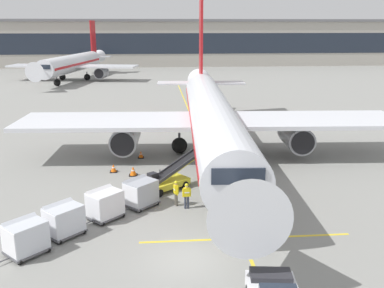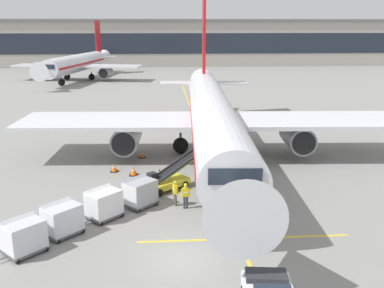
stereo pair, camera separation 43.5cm
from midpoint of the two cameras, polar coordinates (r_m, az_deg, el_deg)
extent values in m
plane|color=gray|center=(22.95, -1.25, -15.01)|extent=(600.00, 600.00, 0.00)
cylinder|color=silver|center=(38.25, 2.27, 3.66)|extent=(5.68, 34.75, 3.81)
cube|color=red|center=(38.25, 2.27, 3.66)|extent=(5.65, 33.37, 0.46)
cone|color=silver|center=(19.93, 6.15, -7.60)|extent=(3.82, 4.00, 3.62)
cone|color=silver|center=(58.26, 0.87, 7.99)|extent=(3.57, 6.27, 3.24)
cube|color=silver|center=(39.63, -10.91, 2.95)|extent=(16.78, 7.80, 0.36)
cylinder|color=#93969E|center=(39.08, -9.05, 0.82)|extent=(2.60, 4.62, 2.36)
cylinder|color=black|center=(36.88, -9.48, -0.08)|extent=(2.01, 0.23, 2.01)
cube|color=silver|center=(40.83, 14.87, 3.08)|extent=(16.78, 7.80, 0.36)
cylinder|color=#93969E|center=(40.12, 13.20, 0.98)|extent=(2.60, 4.62, 2.36)
cylinder|color=black|center=(37.98, 14.07, 0.12)|extent=(2.01, 0.23, 2.01)
cube|color=red|center=(56.28, 0.97, 13.52)|extent=(0.50, 4.16, 10.38)
cube|color=silver|center=(56.41, 0.96, 8.04)|extent=(11.31, 3.37, 0.20)
cube|color=#1E2633|center=(22.19, 5.27, -3.56)|extent=(2.76, 1.86, 0.84)
cylinder|color=#47474C|center=(28.99, 3.65, -5.39)|extent=(0.22, 0.22, 1.21)
sphere|color=black|center=(29.21, 3.63, -6.50)|extent=(1.48, 1.48, 1.48)
cylinder|color=#47474C|center=(40.42, -1.98, 0.64)|extent=(0.22, 0.22, 1.21)
sphere|color=black|center=(40.58, -1.98, -0.19)|extent=(1.48, 1.48, 1.48)
cylinder|color=#47474C|center=(40.80, 6.08, 0.70)|extent=(0.22, 0.22, 1.21)
sphere|color=black|center=(40.95, 6.05, -0.12)|extent=(1.48, 1.48, 1.48)
cube|color=gold|center=(31.70, -3.84, -5.18)|extent=(3.67, 3.35, 0.44)
cube|color=black|center=(31.24, -5.61, -4.43)|extent=(0.82, 0.81, 0.70)
cylinder|color=#333338|center=(31.61, -4.63, -4.07)|extent=(0.08, 0.08, 0.80)
cube|color=gold|center=(32.12, -2.11, -2.88)|extent=(4.48, 3.76, 1.83)
cube|color=black|center=(32.09, -2.11, -2.73)|extent=(4.29, 3.56, 1.68)
cube|color=#333338|center=(31.76, -1.59, -2.86)|extent=(3.91, 3.05, 1.87)
cube|color=#333338|center=(32.40, -2.62, -2.50)|extent=(3.91, 3.05, 1.87)
cylinder|color=black|center=(31.97, -1.33, -5.39)|extent=(0.57, 0.50, 0.56)
cylinder|color=black|center=(33.02, -3.03, -4.72)|extent=(0.57, 0.50, 0.56)
cylinder|color=black|center=(30.56, -4.70, -6.45)|extent=(0.57, 0.50, 0.56)
cylinder|color=black|center=(31.65, -6.36, -5.70)|extent=(0.57, 0.50, 0.56)
cube|color=#515156|center=(29.20, -7.11, -7.74)|extent=(2.55, 2.55, 0.12)
cylinder|color=#4C4C51|center=(28.38, -9.13, -8.54)|extent=(0.54, 0.54, 0.07)
cube|color=#9EA3AD|center=(28.89, -7.17, -6.26)|extent=(2.40, 2.40, 1.50)
cube|color=#9EA3AD|center=(28.99, -7.76, -5.09)|extent=(1.89, 1.89, 0.74)
cube|color=silver|center=(28.30, -8.60, -6.79)|extent=(1.04, 1.04, 1.38)
sphere|color=black|center=(29.21, -9.19, -7.94)|extent=(0.30, 0.30, 0.30)
sphere|color=black|center=(28.27, -7.36, -8.68)|extent=(0.30, 0.30, 0.30)
sphere|color=black|center=(30.18, -6.88, -7.06)|extent=(0.30, 0.30, 0.30)
sphere|color=black|center=(29.27, -5.04, -7.74)|extent=(0.30, 0.30, 0.30)
cube|color=#515156|center=(27.81, -11.72, -9.17)|extent=(2.55, 2.55, 0.12)
cylinder|color=#4C4C51|center=(27.09, -13.98, -10.02)|extent=(0.54, 0.54, 0.07)
cube|color=silver|center=(27.49, -11.81, -7.63)|extent=(2.40, 2.40, 1.50)
cube|color=silver|center=(27.60, -12.41, -6.39)|extent=(1.89, 1.89, 0.74)
cube|color=silver|center=(26.96, -13.43, -8.20)|extent=(1.04, 1.04, 1.38)
sphere|color=black|center=(27.91, -13.90, -9.35)|extent=(0.30, 0.30, 0.30)
sphere|color=black|center=(26.91, -12.15, -10.20)|extent=(0.30, 0.30, 0.30)
sphere|color=black|center=(28.77, -11.31, -8.41)|extent=(0.30, 0.30, 0.30)
sphere|color=black|center=(27.80, -9.53, -9.19)|extent=(0.30, 0.30, 0.30)
cube|color=#515156|center=(26.30, -16.81, -11.02)|extent=(2.55, 2.55, 0.12)
cylinder|color=#4C4C51|center=(25.70, -19.36, -11.92)|extent=(0.54, 0.54, 0.07)
cube|color=silver|center=(25.96, -16.95, -9.41)|extent=(2.40, 2.40, 1.50)
cube|color=silver|center=(26.08, -17.54, -8.09)|extent=(1.89, 1.89, 0.74)
cube|color=silver|center=(25.51, -18.78, -10.02)|extent=(1.04, 1.04, 1.38)
sphere|color=black|center=(26.49, -19.09, -11.16)|extent=(0.30, 0.30, 0.30)
sphere|color=black|center=(25.43, -17.46, -12.17)|extent=(0.30, 0.30, 0.30)
sphere|color=black|center=(27.23, -16.18, -10.16)|extent=(0.30, 0.30, 0.30)
sphere|color=black|center=(26.20, -14.48, -11.08)|extent=(0.30, 0.30, 0.30)
cube|color=#515156|center=(24.99, -21.30, -12.89)|extent=(2.55, 2.55, 0.12)
cylinder|color=#4C4C51|center=(24.49, -24.12, -13.84)|extent=(0.54, 0.54, 0.07)
cube|color=silver|center=(24.64, -21.48, -11.23)|extent=(2.40, 2.40, 1.50)
cube|color=silver|center=(24.75, -22.07, -9.82)|extent=(1.89, 1.89, 0.74)
cube|color=silver|center=(24.26, -23.51, -11.87)|extent=(1.04, 1.04, 1.38)
sphere|color=black|center=(25.27, -23.67, -12.99)|extent=(0.30, 0.30, 0.30)
sphere|color=black|center=(24.17, -22.17, -14.16)|extent=(0.30, 0.30, 0.30)
sphere|color=black|center=(25.89, -20.47, -11.94)|extent=(0.30, 0.30, 0.30)
sphere|color=black|center=(24.82, -18.86, -13.02)|extent=(0.30, 0.30, 0.30)
cube|color=#28282D|center=(19.88, 9.67, -16.60)|extent=(1.89, 1.18, 0.24)
cylinder|color=#514C42|center=(28.96, -2.47, -7.36)|extent=(0.15, 0.15, 0.86)
cylinder|color=#514C42|center=(29.11, -2.60, -7.23)|extent=(0.15, 0.15, 0.86)
cube|color=yellow|center=(28.76, -2.55, -5.97)|extent=(0.35, 0.44, 0.58)
cube|color=white|center=(28.72, -2.79, -6.00)|extent=(0.12, 0.33, 0.08)
sphere|color=tan|center=(28.62, -2.56, -5.20)|extent=(0.21, 0.21, 0.21)
sphere|color=yellow|center=(28.59, -2.56, -5.07)|extent=(0.23, 0.23, 0.23)
cylinder|color=yellow|center=(28.57, -2.38, -6.22)|extent=(0.09, 0.09, 0.56)
cylinder|color=yellow|center=(28.99, -2.72, -5.90)|extent=(0.09, 0.09, 0.56)
cylinder|color=#333847|center=(28.58, -0.97, -7.66)|extent=(0.15, 0.15, 0.86)
cylinder|color=#333847|center=(28.56, -1.33, -7.68)|extent=(0.15, 0.15, 0.86)
cube|color=yellow|center=(28.29, -1.16, -6.33)|extent=(0.40, 0.27, 0.58)
cube|color=white|center=(28.18, -1.12, -6.42)|extent=(0.34, 0.04, 0.08)
sphere|color=beige|center=(28.15, -1.16, -5.55)|extent=(0.21, 0.21, 0.21)
sphere|color=yellow|center=(28.12, -1.16, -5.42)|extent=(0.23, 0.23, 0.23)
cylinder|color=yellow|center=(28.34, -0.67, -6.39)|extent=(0.09, 0.09, 0.56)
cylinder|color=yellow|center=(28.28, -1.64, -6.44)|extent=(0.09, 0.09, 0.56)
cube|color=black|center=(39.60, -7.04, -1.77)|extent=(0.55, 0.55, 0.05)
cone|color=orange|center=(39.51, -7.06, -1.33)|extent=(0.44, 0.44, 0.58)
cylinder|color=white|center=(39.50, -7.06, -1.29)|extent=(0.24, 0.24, 0.07)
cube|color=black|center=(35.09, -8.08, -4.07)|extent=(0.67, 0.67, 0.05)
cone|color=orange|center=(34.97, -8.10, -3.48)|extent=(0.54, 0.54, 0.71)
cylinder|color=white|center=(34.96, -8.11, -3.43)|extent=(0.30, 0.30, 0.08)
cube|color=black|center=(36.16, -10.60, -3.60)|extent=(0.59, 0.59, 0.05)
cone|color=orange|center=(36.05, -10.62, -3.09)|extent=(0.47, 0.47, 0.62)
cylinder|color=white|center=(36.04, -10.63, -3.04)|extent=(0.26, 0.26, 0.07)
cube|color=yellow|center=(39.19, 1.89, -1.87)|extent=(0.20, 110.00, 0.01)
cube|color=yellow|center=(25.16, 6.60, -12.20)|extent=(12.00, 0.20, 0.01)
cube|color=#A8A399|center=(134.92, -1.13, 13.08)|extent=(145.93, 17.94, 12.61)
cube|color=#1E2633|center=(125.92, -0.85, 13.07)|extent=(141.55, 0.10, 5.67)
cube|color=slate|center=(133.03, -1.09, 15.92)|extent=(144.47, 15.25, 0.70)
cylinder|color=silver|center=(97.81, -15.69, 10.14)|extent=(8.83, 27.89, 3.72)
cube|color=red|center=(97.81, -15.69, 10.14)|extent=(8.66, 26.81, 0.45)
cone|color=silver|center=(83.44, -19.60, 9.02)|extent=(4.17, 4.32, 3.54)
cone|color=silver|center=(113.58, -12.61, 11.12)|extent=(4.22, 6.44, 3.16)
cube|color=silver|center=(101.37, -19.44, 9.69)|extent=(13.95, 7.90, 0.36)
cylinder|color=#93969E|center=(100.63, -19.05, 8.92)|extent=(2.94, 3.97, 2.31)
cylinder|color=black|center=(98.96, -19.50, 8.79)|extent=(1.95, 0.48, 1.96)
cube|color=silver|center=(96.11, -11.39, 9.98)|extent=(13.95, 7.90, 0.36)
cylinder|color=#93969E|center=(95.96, -11.94, 9.15)|extent=(2.94, 3.97, 2.31)
cylinder|color=black|center=(94.21, -12.28, 9.02)|extent=(1.95, 0.48, 1.96)
cube|color=red|center=(111.95, -12.99, 13.42)|extent=(0.90, 3.32, 8.31)
cube|color=silver|center=(111.87, -12.90, 11.19)|extent=(9.20, 3.85, 0.20)
cube|color=#1E2633|center=(85.74, -18.89, 9.61)|extent=(2.87, 2.13, 0.82)
cylinder|color=#47474C|center=(90.40, -17.48, 8.07)|extent=(0.22, 0.22, 1.13)
sphere|color=black|center=(90.47, -17.45, 7.72)|extent=(1.39, 1.39, 1.39)
cylinder|color=#47474C|center=(100.35, -16.81, 8.78)|extent=(0.22, 0.22, 1.13)
sphere|color=black|center=(100.41, -16.78, 8.46)|extent=(1.39, 1.39, 1.39)
cylinder|color=#47474C|center=(98.36, -13.76, 8.87)|extent=(0.22, 0.22, 1.13)
sphere|color=black|center=(98.42, -13.74, 8.54)|extent=(1.39, 1.39, 1.39)
camera|label=1|loc=(0.22, -90.39, -0.11)|focal=40.57mm
camera|label=2|loc=(0.22, 89.61, 0.11)|focal=40.57mm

